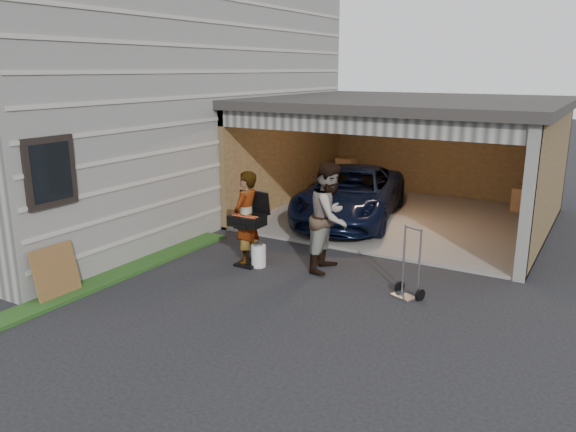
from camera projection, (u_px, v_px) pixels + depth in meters
name	position (u px, v px, depth m)	size (l,w,h in m)	color
ground	(213.00, 306.00, 8.66)	(80.00, 80.00, 0.00)	black
house	(119.00, 101.00, 14.25)	(7.00, 11.00, 5.50)	#474744
groundcover_strip	(62.00, 297.00, 8.93)	(0.50, 8.00, 0.06)	#193814
garage	(411.00, 141.00, 13.47)	(6.80, 6.30, 2.90)	#605E59
minivan	(351.00, 196.00, 13.30)	(2.06, 4.47, 1.24)	black
woman	(246.00, 218.00, 10.36)	(0.64, 0.42, 1.76)	silver
man	(330.00, 217.00, 10.02)	(0.96, 0.75, 1.98)	#422E1A
bbq_grill	(248.00, 223.00, 10.30)	(0.61, 0.54, 1.37)	black
propane_tank	(259.00, 256.00, 10.36)	(0.27, 0.27, 0.41)	silver
plywood_panel	(56.00, 272.00, 8.88)	(0.04, 0.78, 0.87)	brown
hand_truck	(408.00, 284.00, 8.95)	(0.53, 0.49, 1.17)	slate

